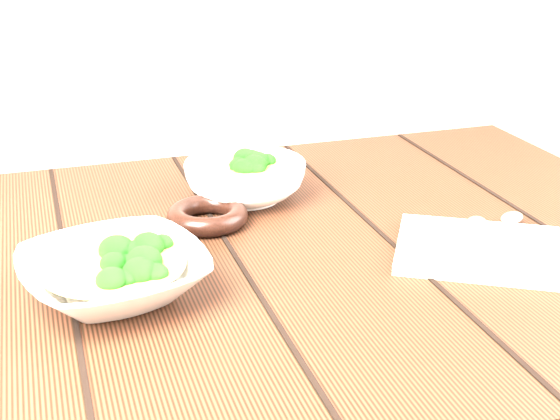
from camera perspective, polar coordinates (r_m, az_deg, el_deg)
name	(u,v)px	position (r m, az deg, el deg)	size (l,w,h in m)	color
table	(251,335)	(1.03, -2.14, -9.11)	(1.20, 0.80, 0.75)	#391B10
soup_bowl_front	(114,273)	(0.88, -12.05, -4.56)	(0.24, 0.24, 0.06)	silver
soup_bowl_back	(245,179)	(1.13, -2.57, 2.27)	(0.23, 0.23, 0.06)	silver
trivet	(208,215)	(1.05, -5.32, -0.39)	(0.11, 0.11, 0.03)	black
napkin	(480,250)	(1.00, 14.41, -2.84)	(0.20, 0.17, 0.01)	beige
spoon_left	(475,233)	(1.02, 14.05, -1.62)	(0.11, 0.15, 0.01)	#A39C90
spoon_right	(504,226)	(1.05, 16.10, -1.12)	(0.14, 0.12, 0.01)	#A39C90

